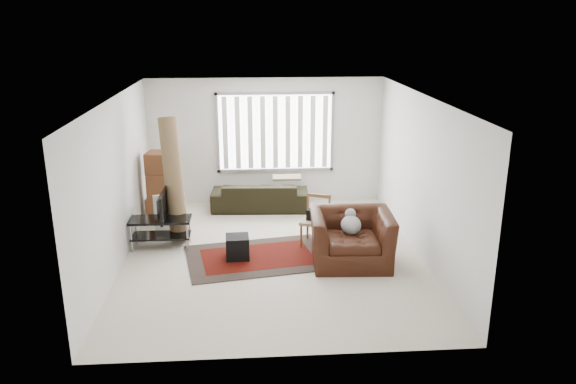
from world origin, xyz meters
name	(u,v)px	position (x,y,z in m)	size (l,w,h in m)	color
room	(273,148)	(0.03, 0.51, 1.76)	(6.00, 6.02, 2.71)	beige
persian_rug	(257,257)	(-0.27, -0.08, 0.01)	(2.57, 1.93, 0.02)	black
tv_stand	(161,227)	(-1.95, 0.52, 0.38)	(1.06, 0.48, 0.53)	black
tv	(159,205)	(-1.95, 0.52, 0.78)	(0.86, 0.11, 0.49)	black
subwoofer	(237,247)	(-0.60, -0.09, 0.21)	(0.38, 0.38, 0.38)	black
moving_boxes	(162,190)	(-2.08, 1.82, 0.66)	(0.65, 0.60, 1.42)	brown
white_flatpack	(170,214)	(-1.86, 1.17, 0.38)	(0.60, 0.09, 0.76)	silver
rolled_rug	(174,179)	(-1.74, 1.00, 1.11)	(0.33, 0.33, 2.22)	brown
sofa	(260,192)	(-0.16, 2.45, 0.39)	(2.02, 0.87, 0.78)	black
side_chair	(316,218)	(0.78, 0.45, 0.49)	(0.62, 0.62, 0.88)	#9C8566
armchair	(351,234)	(1.27, -0.37, 0.49)	(1.39, 1.23, 0.98)	black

